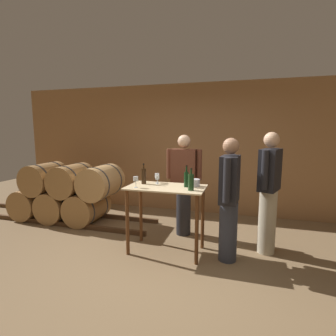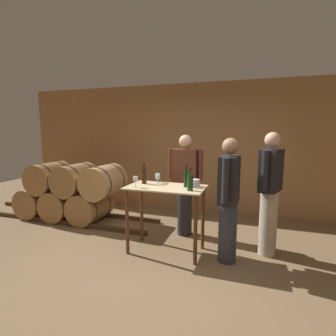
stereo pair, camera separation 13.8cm
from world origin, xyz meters
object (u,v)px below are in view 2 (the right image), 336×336
at_px(wine_bottle_far_left, 144,176).
at_px(person_visitor_with_scarf, 229,198).
at_px(wine_bottle_center, 190,182).
at_px(ice_bucket, 195,183).
at_px(wine_glass_near_left, 135,179).
at_px(wine_bottle_left, 186,179).
at_px(person_visitor_bearded, 185,183).
at_px(wine_glass_near_right, 158,178).
at_px(wine_glass_near_center, 158,176).
at_px(person_host, 270,191).

height_order(wine_bottle_far_left, person_visitor_with_scarf, person_visitor_with_scarf).
xyz_separation_m(wine_bottle_center, ice_bucket, (0.01, 0.27, -0.06)).
bearing_deg(wine_glass_near_left, wine_bottle_left, 20.10).
height_order(wine_glass_near_left, person_visitor_bearded, person_visitor_bearded).
bearing_deg(wine_bottle_far_left, wine_glass_near_right, 15.44).
height_order(wine_bottle_far_left, wine_glass_near_center, wine_bottle_far_left).
xyz_separation_m(wine_glass_near_left, wine_glass_near_center, (0.17, 0.42, -0.02)).
bearing_deg(person_visitor_with_scarf, wine_bottle_far_left, 175.04).
bearing_deg(person_host, wine_bottle_left, -164.58).
height_order(wine_bottle_center, wine_glass_near_right, wine_bottle_center).
relative_size(wine_bottle_far_left, ice_bucket, 2.27).
bearing_deg(wine_bottle_far_left, person_visitor_bearded, 52.24).
distance_m(wine_bottle_left, ice_bucket, 0.15).
bearing_deg(person_host, wine_glass_near_left, -162.81).
relative_size(wine_bottle_center, wine_glass_near_center, 2.12).
distance_m(wine_bottle_left, person_visitor_bearded, 0.68).
distance_m(wine_bottle_far_left, wine_bottle_center, 0.78).
height_order(ice_bucket, person_visitor_with_scarf, person_visitor_with_scarf).
distance_m(wine_bottle_far_left, ice_bucket, 0.76).
distance_m(wine_bottle_far_left, wine_glass_near_left, 0.27).
xyz_separation_m(wine_glass_near_right, ice_bucket, (0.56, 0.00, -0.04)).
bearing_deg(wine_bottle_center, wine_glass_near_right, 153.91).
height_order(ice_bucket, person_visitor_bearded, person_visitor_bearded).
bearing_deg(wine_bottle_far_left, wine_glass_near_center, 43.45).
distance_m(person_host, person_visitor_with_scarf, 0.65).
distance_m(wine_glass_near_left, wine_glass_near_right, 0.38).
bearing_deg(wine_glass_near_center, person_visitor_bearded, 55.66).
distance_m(ice_bucket, person_visitor_bearded, 0.63).
bearing_deg(wine_bottle_left, wine_glass_near_right, 169.82).
relative_size(wine_bottle_center, person_host, 0.17).
bearing_deg(wine_bottle_left, person_visitor_bearded, 106.01).
height_order(wine_bottle_left, wine_glass_near_center, wine_bottle_left).
bearing_deg(wine_glass_near_center, ice_bucket, -8.86).
bearing_deg(ice_bucket, wine_bottle_center, -91.15).
bearing_deg(wine_bottle_left, person_host, 15.42).
xyz_separation_m(wine_glass_near_left, person_host, (1.77, 0.55, -0.16)).
bearing_deg(wine_glass_near_left, person_visitor_bearded, 61.22).
xyz_separation_m(ice_bucket, person_visitor_with_scarf, (0.48, -0.16, -0.14)).
xyz_separation_m(wine_glass_near_right, person_visitor_with_scarf, (1.04, -0.16, -0.18)).
relative_size(wine_bottle_far_left, wine_bottle_center, 1.03).
xyz_separation_m(person_visitor_with_scarf, person_visitor_bearded, (-0.77, 0.71, 0.01)).
xyz_separation_m(wine_bottle_far_left, wine_bottle_left, (0.65, -0.03, -0.00)).
xyz_separation_m(wine_glass_near_left, ice_bucket, (0.77, 0.32, -0.07)).
distance_m(wine_bottle_far_left, person_visitor_bearded, 0.79).
relative_size(wine_bottle_far_left, wine_glass_near_left, 1.97).
distance_m(wine_glass_near_left, wine_glass_near_center, 0.45).
distance_m(person_host, person_visitor_bearded, 1.33).
bearing_deg(person_host, wine_bottle_center, -153.71).
bearing_deg(person_host, person_visitor_with_scarf, -143.22).
bearing_deg(person_visitor_with_scarf, wine_bottle_left, 172.29).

